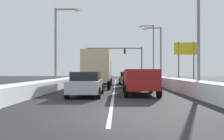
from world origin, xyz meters
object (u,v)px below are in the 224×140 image
Objects in this scene: street_lamp_right_mid at (158,49)px; street_lamp_right_far at (151,48)px; suv_green_center_lane_third at (102,76)px; street_lamp_right_near at (193,28)px; roadside_sign_right at (186,53)px; suv_maroon_right_lane_second at (134,77)px; sedan_silver_center_lane_nearest at (86,84)px; traffic_light_gantry at (122,55)px; sedan_tan_right_lane_third at (127,78)px; street_lamp_left_mid at (59,39)px; box_truck_center_lane_second at (98,68)px; suv_red_right_lane_nearest at (140,79)px.

street_lamp_right_far is at bearing 88.55° from street_lamp_right_mid.
street_lamp_right_near is (7.43, -12.84, 3.70)m from suv_green_center_lane_third.
suv_maroon_right_lane_second is at bearing -129.61° from roadside_sign_right.
street_lamp_right_mid reaches higher than roadside_sign_right.
traffic_light_gantry is (2.87, 30.29, 3.96)m from sedan_silver_center_lane_nearest.
suv_maroon_right_lane_second is at bearing 65.60° from sedan_silver_center_lane_nearest.
sedan_silver_center_lane_nearest is at bearing -90.18° from suv_green_center_lane_third.
suv_maroon_right_lane_second is 8.69m from sedan_silver_center_lane_nearest.
street_lamp_left_mid reaches higher than sedan_tan_right_lane_third.
street_lamp_right_far is (0.15, 22.20, 0.74)m from street_lamp_right_near.
sedan_tan_right_lane_third is at bearing 77.64° from sedan_silver_center_lane_nearest.
suv_maroon_right_lane_second is 10.79m from street_lamp_right_mid.
suv_maroon_right_lane_second is at bearing 3.86° from box_truck_center_lane_second.
street_lamp_right_far is 19.73m from street_lamp_left_mid.
suv_red_right_lane_nearest is at bearing -63.95° from box_truck_center_lane_second.
street_lamp_left_mid reaches higher than suv_maroon_right_lane_second.
street_lamp_left_mid is (-11.28, 6.14, 0.01)m from street_lamp_right_near.
street_lamp_left_mid is at bearing -140.55° from sedan_tan_right_lane_third.
street_lamp_right_mid is (-0.04, 14.80, -0.16)m from street_lamp_right_near.
traffic_light_gantry reaches higher than box_truck_center_lane_second.
suv_maroon_right_lane_second is at bearing -88.16° from traffic_light_gantry.
sedan_tan_right_lane_third is at bearing -17.27° from suv_green_center_lane_third.
suv_maroon_right_lane_second is 0.68× the size of box_truck_center_lane_second.
suv_red_right_lane_nearest is 1.09× the size of sedan_silver_center_lane_nearest.
traffic_light_gantry is at bearing 91.11° from suv_red_right_lane_nearest.
street_lamp_right_far reaches higher than suv_maroon_right_lane_second.
street_lamp_right_mid is 7.46m from street_lamp_right_far.
sedan_tan_right_lane_third is 0.62× the size of box_truck_center_lane_second.
box_truck_center_lane_second is at bearing -176.14° from suv_maroon_right_lane_second.
street_lamp_left_mid reaches higher than street_lamp_right_mid.
box_truck_center_lane_second is 12.42m from street_lamp_right_mid.
street_lamp_right_near is at bearing -28.54° from street_lamp_left_mid.
sedan_silver_center_lane_nearest is 10.28m from street_lamp_left_mid.
street_lamp_left_mid reaches higher than suv_green_center_lane_third.
sedan_silver_center_lane_nearest is 0.82× the size of roadside_sign_right.
traffic_light_gantry is at bearing 72.82° from street_lamp_left_mid.
sedan_silver_center_lane_nearest is at bearing -107.12° from street_lamp_right_far.
sedan_tan_right_lane_third is 0.57× the size of street_lamp_left_mid.
suv_red_right_lane_nearest is 0.89× the size of roadside_sign_right.
sedan_tan_right_lane_third is at bearing -113.36° from street_lamp_right_far.
sedan_tan_right_lane_third is at bearing -162.03° from roadside_sign_right.
street_lamp_right_near is at bearing 22.38° from suv_red_right_lane_nearest.
suv_green_center_lane_third is at bearing 89.82° from sedan_silver_center_lane_nearest.
street_lamp_right_near is 1.00× the size of street_lamp_left_mid.
suv_green_center_lane_third is at bearing 60.09° from street_lamp_left_mid.
suv_green_center_lane_third is 0.46× the size of traffic_light_gantry.
street_lamp_right_far is (4.75, -5.54, 0.73)m from traffic_light_gantry.
street_lamp_right_near is 1.43× the size of roadside_sign_right.
suv_maroon_right_lane_second is 8.32m from street_lamp_left_mid.
street_lamp_right_near is 14.92m from roadside_sign_right.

